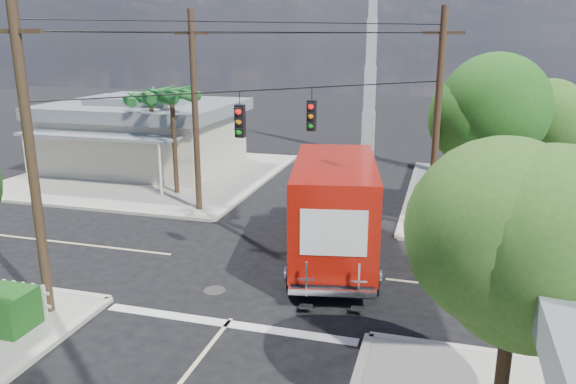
% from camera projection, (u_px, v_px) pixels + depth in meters
% --- Properties ---
extents(ground, '(120.00, 120.00, 0.00)m').
position_uv_depth(ground, '(273.00, 266.00, 19.91)').
color(ground, black).
rests_on(ground, ground).
extents(sidewalk_ne, '(14.12, 14.12, 0.14)m').
position_uv_depth(sidewalk_ne, '(555.00, 204.00, 27.09)').
color(sidewalk_ne, '#9C978D').
rests_on(sidewalk_ne, ground).
extents(sidewalk_nw, '(14.12, 14.12, 0.14)m').
position_uv_depth(sidewalk_nw, '(151.00, 174.00, 32.84)').
color(sidewalk_nw, '#9C978D').
rests_on(sidewalk_nw, ground).
extents(road_markings, '(32.00, 32.00, 0.01)m').
position_uv_depth(road_markings, '(259.00, 283.00, 18.54)').
color(road_markings, beige).
rests_on(road_markings, ground).
extents(building_nw, '(10.80, 10.20, 4.30)m').
position_uv_depth(building_nw, '(145.00, 133.00, 34.03)').
color(building_nw, beige).
rests_on(building_nw, sidewalk_nw).
extents(radio_tower, '(0.80, 0.80, 17.00)m').
position_uv_depth(radio_tower, '(371.00, 71.00, 36.79)').
color(radio_tower, silver).
rests_on(radio_tower, ground).
extents(tree_ne_front, '(4.21, 4.14, 6.66)m').
position_uv_depth(tree_ne_front, '(489.00, 115.00, 22.98)').
color(tree_ne_front, '#422D1C').
rests_on(tree_ne_front, sidewalk_ne).
extents(tree_ne_back, '(3.77, 3.66, 5.82)m').
position_uv_depth(tree_ne_back, '(547.00, 124.00, 24.49)').
color(tree_ne_back, '#422D1C').
rests_on(tree_ne_back, sidewalk_ne).
extents(tree_se, '(3.67, 3.54, 5.62)m').
position_uv_depth(tree_se, '(517.00, 254.00, 10.26)').
color(tree_se, '#422D1C').
rests_on(tree_se, sidewalk_se).
extents(palm_nw_front, '(3.01, 3.08, 5.59)m').
position_uv_depth(palm_nw_front, '(172.00, 96.00, 27.48)').
color(palm_nw_front, '#422D1C').
rests_on(palm_nw_front, sidewalk_nw).
extents(palm_nw_back, '(3.01, 3.08, 5.19)m').
position_uv_depth(palm_nw_back, '(151.00, 99.00, 29.50)').
color(palm_nw_back, '#422D1C').
rests_on(palm_nw_back, sidewalk_nw).
extents(utility_poles, '(12.00, 10.68, 9.00)m').
position_uv_depth(utility_poles, '(244.00, 127.00, 20.56)').
color(utility_poles, '#473321').
rests_on(utility_poles, ground).
extents(vending_boxes, '(1.90, 0.50, 1.10)m').
position_uv_depth(vending_boxes, '(463.00, 212.00, 23.75)').
color(vending_boxes, '#AC1C29').
rests_on(vending_boxes, sidewalk_ne).
extents(delivery_truck, '(4.22, 9.10, 3.80)m').
position_uv_depth(delivery_truck, '(334.00, 208.00, 20.14)').
color(delivery_truck, black).
rests_on(delivery_truck, ground).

